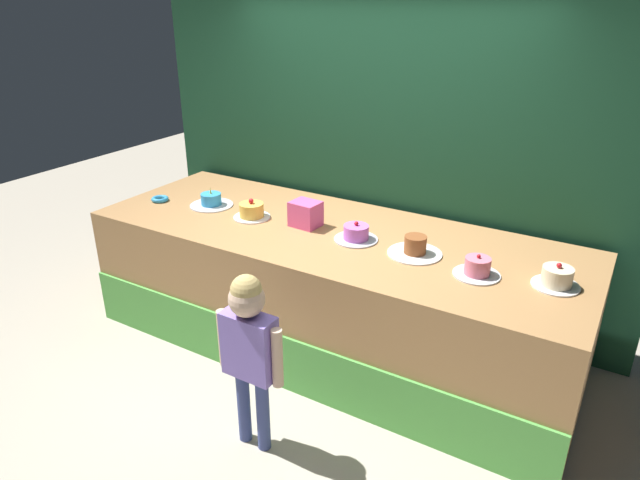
# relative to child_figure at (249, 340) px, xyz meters

# --- Properties ---
(ground_plane) EXTENTS (12.00, 12.00, 0.00)m
(ground_plane) POSITION_rel_child_figure_xyz_m (-0.14, 0.53, -0.74)
(ground_plane) COLOR #BCB29E
(stage_platform) EXTENTS (3.59, 1.31, 0.94)m
(stage_platform) POSITION_rel_child_figure_xyz_m (-0.14, 1.17, -0.27)
(stage_platform) COLOR #B27F4C
(stage_platform) RESTS_ON ground_plane
(curtain_backdrop) EXTENTS (4.09, 0.08, 2.65)m
(curtain_backdrop) POSITION_rel_child_figure_xyz_m (-0.14, 1.91, 0.59)
(curtain_backdrop) COLOR #19472D
(curtain_backdrop) RESTS_ON ground_plane
(child_figure) EXTENTS (0.44, 0.20, 1.14)m
(child_figure) POSITION_rel_child_figure_xyz_m (0.00, 0.00, 0.00)
(child_figure) COLOR #3F4C8C
(child_figure) RESTS_ON ground_plane
(pink_box) EXTENTS (0.22, 0.19, 0.19)m
(pink_box) POSITION_rel_child_figure_xyz_m (-0.36, 1.17, 0.29)
(pink_box) COLOR #EB5598
(pink_box) RESTS_ON stage_platform
(donut) EXTENTS (0.14, 0.14, 0.03)m
(donut) POSITION_rel_child_figure_xyz_m (-1.67, 1.00, 0.22)
(donut) COLOR #3399D8
(donut) RESTS_ON stage_platform
(cake_far_left) EXTENTS (0.34, 0.34, 0.16)m
(cake_far_left) POSITION_rel_child_figure_xyz_m (-1.23, 1.13, 0.24)
(cake_far_left) COLOR silver
(cake_far_left) RESTS_ON stage_platform
(cake_left) EXTENTS (0.28, 0.28, 0.15)m
(cake_left) POSITION_rel_child_figure_xyz_m (-0.80, 1.09, 0.25)
(cake_left) COLOR white
(cake_left) RESTS_ON stage_platform
(cake_center_left) EXTENTS (0.31, 0.31, 0.14)m
(cake_center_left) POSITION_rel_child_figure_xyz_m (0.08, 1.13, 0.25)
(cake_center_left) COLOR silver
(cake_center_left) RESTS_ON stage_platform
(cake_center_right) EXTENTS (0.36, 0.36, 0.13)m
(cake_center_right) POSITION_rel_child_figure_xyz_m (0.51, 1.12, 0.25)
(cake_center_right) COLOR white
(cake_center_right) RESTS_ON stage_platform
(cake_right) EXTENTS (0.29, 0.29, 0.14)m
(cake_right) POSITION_rel_child_figure_xyz_m (0.95, 1.03, 0.25)
(cake_right) COLOR silver
(cake_right) RESTS_ON stage_platform
(cake_far_right) EXTENTS (0.28, 0.28, 0.15)m
(cake_far_right) POSITION_rel_child_figure_xyz_m (1.38, 1.13, 0.25)
(cake_far_right) COLOR white
(cake_far_right) RESTS_ON stage_platform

